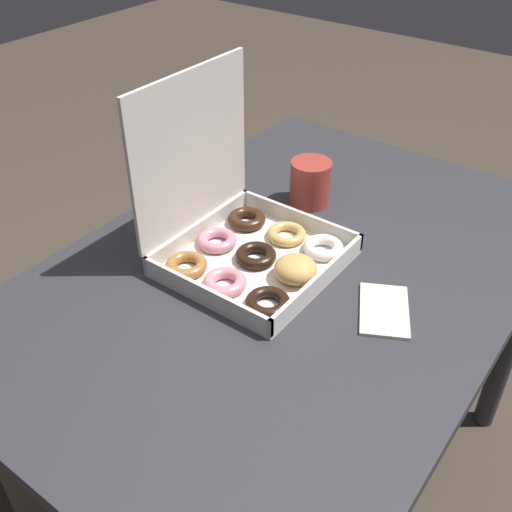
{
  "coord_description": "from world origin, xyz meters",
  "views": [
    {
      "loc": [
        -0.78,
        -0.5,
        1.46
      ],
      "look_at": [
        -0.04,
        0.06,
        0.77
      ],
      "focal_mm": 42.0,
      "sensor_mm": 36.0,
      "label": 1
    }
  ],
  "objects": [
    {
      "name": "dining_table",
      "position": [
        0.0,
        0.0,
        0.65
      ],
      "size": [
        1.19,
        0.8,
        0.75
      ],
      "color": "#2D2D33",
      "rests_on": "ground_plane"
    },
    {
      "name": "paper_napkin",
      "position": [
        -0.01,
        -0.21,
        0.76
      ],
      "size": [
        0.16,
        0.14,
        0.01
      ],
      "color": "silver",
      "rests_on": "dining_table"
    },
    {
      "name": "ground_plane",
      "position": [
        0.0,
        0.0,
        0.0
      ],
      "size": [
        8.0,
        8.0,
        0.0
      ],
      "primitive_type": "plane",
      "color": "#42382D"
    },
    {
      "name": "coffee_mug",
      "position": [
        0.22,
        0.1,
        0.81
      ],
      "size": [
        0.09,
        0.09,
        0.1
      ],
      "color": "#A3382D",
      "rests_on": "dining_table"
    },
    {
      "name": "donut_box",
      "position": [
        -0.04,
        0.09,
        0.82
      ],
      "size": [
        0.31,
        0.3,
        0.35
      ],
      "color": "silver",
      "rests_on": "dining_table"
    }
  ]
}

